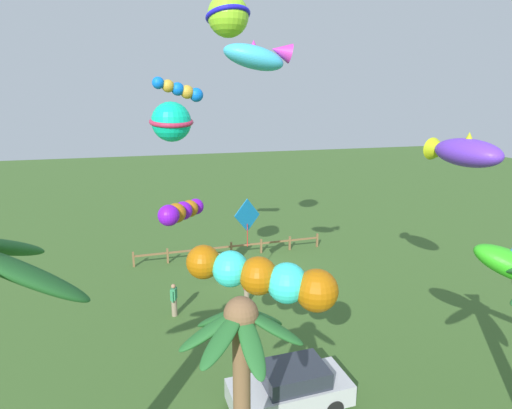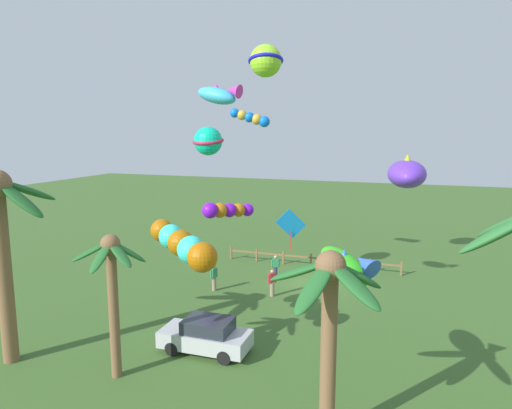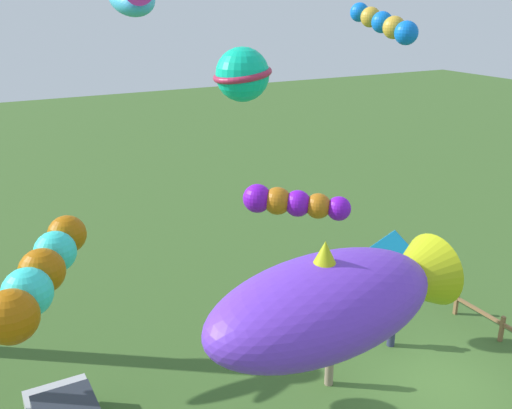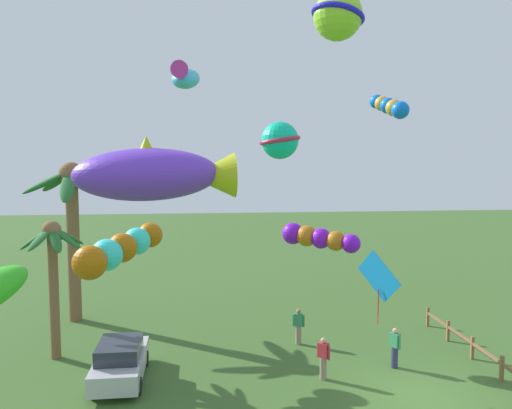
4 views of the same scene
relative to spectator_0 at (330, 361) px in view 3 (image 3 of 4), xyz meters
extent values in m
plane|color=#3D6028|center=(-1.63, -3.00, -0.81)|extent=(120.00, 120.00, 0.00)
cube|color=brown|center=(-0.83, -6.51, -0.34)|extent=(0.12, 0.12, 0.95)
cube|color=brown|center=(1.20, -6.51, -0.34)|extent=(0.12, 0.12, 0.95)
cube|color=brown|center=(3.24, -6.51, -0.34)|extent=(0.12, 0.12, 0.95)
cube|color=brown|center=(5.27, -6.51, -0.34)|extent=(0.12, 0.12, 0.95)
cube|color=brown|center=(-0.83, -6.51, -0.15)|extent=(12.31, 0.09, 0.11)
cylinder|color=black|center=(1.92, 6.71, -0.51)|extent=(0.60, 0.19, 0.60)
cylinder|color=gray|center=(0.00, 0.00, -0.39)|extent=(0.26, 0.26, 0.84)
cube|color=#B72D33|center=(0.00, 0.00, 0.30)|extent=(0.43, 0.43, 0.54)
sphere|color=tan|center=(0.00, 0.00, 0.67)|extent=(0.21, 0.21, 0.21)
cylinder|color=#B72D33|center=(-0.16, -0.17, 0.25)|extent=(0.09, 0.09, 0.52)
cylinder|color=#B72D33|center=(0.16, 0.17, 0.25)|extent=(0.09, 0.09, 0.52)
cylinder|color=gray|center=(3.58, 0.25, -0.39)|extent=(0.26, 0.26, 0.84)
cube|color=#338956|center=(3.58, 0.25, 0.30)|extent=(0.35, 0.44, 0.54)
sphere|color=#A37556|center=(3.58, 0.25, 0.67)|extent=(0.21, 0.21, 0.21)
cylinder|color=#338956|center=(3.49, 0.04, 0.25)|extent=(0.09, 0.09, 0.52)
cylinder|color=#338956|center=(3.66, 0.46, 0.25)|extent=(0.09, 0.09, 0.52)
cylinder|color=#2D3351|center=(0.73, -3.03, -0.39)|extent=(0.26, 0.26, 0.84)
cube|color=#338956|center=(0.73, -3.03, 0.30)|extent=(0.44, 0.38, 0.54)
sphere|color=tan|center=(0.73, -3.03, 0.67)|extent=(0.21, 0.21, 0.21)
cylinder|color=#338956|center=(0.53, -3.14, 0.25)|extent=(0.09, 0.09, 0.52)
cylinder|color=#338956|center=(0.93, -2.92, 0.25)|extent=(0.09, 0.09, 0.52)
ellipsoid|color=#6934D6|center=(-7.23, 5.49, 7.03)|extent=(1.68, 3.06, 1.14)
cone|color=#B3C117|center=(-7.13, 4.17, 6.99)|extent=(1.00, 1.02, 0.96)
cone|color=#B3C117|center=(-7.23, 5.49, 7.51)|extent=(0.63, 0.63, 0.60)
sphere|color=#7B12DA|center=(3.65, 0.52, 4.13)|extent=(0.94, 0.94, 0.94)
sphere|color=#BC6914|center=(3.27, -0.02, 4.07)|extent=(0.90, 0.90, 0.90)
sphere|color=#7B12DA|center=(2.89, -0.56, 4.02)|extent=(0.87, 0.87, 0.87)
sphere|color=#BC6914|center=(2.51, -1.09, 3.96)|extent=(0.83, 0.83, 0.83)
sphere|color=#7B12DA|center=(2.13, -1.63, 3.90)|extent=(0.79, 0.79, 0.79)
sphere|color=blue|center=(1.63, -3.38, 9.27)|extent=(0.71, 0.71, 0.71)
sphere|color=gold|center=(2.10, -3.30, 9.41)|extent=(0.68, 0.68, 0.68)
sphere|color=blue|center=(2.57, -3.22, 9.55)|extent=(0.65, 0.65, 0.65)
sphere|color=gold|center=(3.04, -3.14, 9.68)|extent=(0.62, 0.62, 0.62)
sphere|color=blue|center=(3.51, -3.06, 9.82)|extent=(0.59, 0.59, 0.59)
sphere|color=#B46109|center=(0.31, 8.38, 3.71)|extent=(1.23, 1.23, 1.23)
sphere|color=#35E7DE|center=(1.04, 7.93, 3.84)|extent=(1.18, 1.18, 1.18)
sphere|color=#B46109|center=(1.76, 7.48, 3.97)|extent=(1.13, 1.13, 1.13)
sphere|color=#35E7DE|center=(2.48, 7.03, 4.10)|extent=(1.08, 1.08, 1.08)
sphere|color=#B46109|center=(3.21, 6.58, 4.23)|extent=(1.03, 1.03, 1.03)
cube|color=#188FEF|center=(-0.58, -1.84, 3.18)|extent=(1.66, 1.03, 1.89)
cylinder|color=red|center=(-0.58, -1.84, 2.08)|extent=(0.04, 0.04, 1.25)
sphere|color=#0CCE9F|center=(3.40, 1.14, 8.14)|extent=(1.59, 1.59, 1.59)
torus|color=#B4274A|center=(3.40, 1.14, 8.14)|extent=(1.76, 1.77, 0.45)
camera|label=1|loc=(5.15, 18.16, 8.85)|focal=29.02mm
camera|label=2|loc=(-7.62, 24.45, 8.69)|focal=32.28mm
camera|label=3|loc=(-11.85, 8.79, 10.25)|focal=40.34mm
camera|label=4|loc=(-17.46, 4.34, 7.33)|focal=34.87mm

